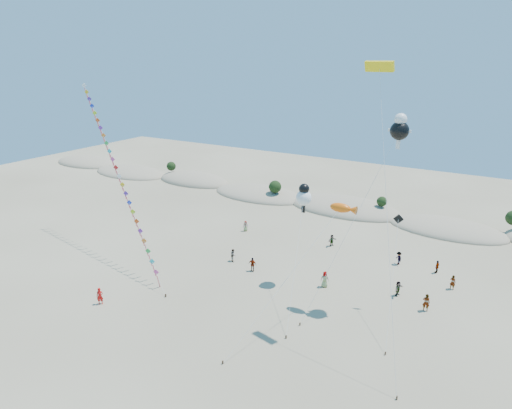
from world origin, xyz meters
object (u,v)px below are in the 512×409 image
(fish_kite, at_px, (343,209))
(kite_train, at_px, (116,169))
(parafoil_kite, at_px, (380,72))
(flyer_foreground, at_px, (100,296))

(fish_kite, bearing_deg, kite_train, -176.77)
(kite_train, height_order, parafoil_kite, parafoil_kite)
(fish_kite, xyz_separation_m, flyer_foreground, (-20.59, -12.00, -9.36))
(fish_kite, bearing_deg, flyer_foreground, -149.76)
(fish_kite, height_order, parafoil_kite, parafoil_kite)
(kite_train, relative_size, parafoil_kite, 1.01)
(fish_kite, height_order, flyer_foreground, fish_kite)
(parafoil_kite, bearing_deg, fish_kite, 149.56)
(fish_kite, relative_size, parafoil_kite, 0.59)
(flyer_foreground, bearing_deg, kite_train, 87.37)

